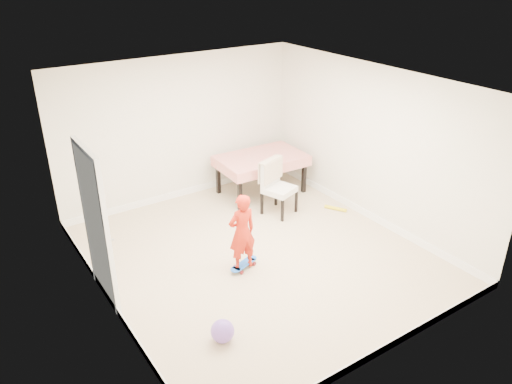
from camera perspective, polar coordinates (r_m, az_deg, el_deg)
ground at (r=7.59m, az=0.21°, el=-7.21°), size 5.00×5.00×0.00m
ceiling at (r=6.56m, az=0.25°, el=12.08°), size 4.50×5.00×0.04m
wall_back at (r=9.00m, az=-8.70°, el=7.10°), size 4.50×0.04×2.60m
wall_front at (r=5.35m, az=15.39°, el=-7.23°), size 4.50×0.04×2.60m
wall_left at (r=6.14m, az=-17.32°, el=-2.97°), size 0.04×5.00×2.60m
wall_right at (r=8.34m, az=13.09°, el=5.20°), size 0.04×5.00×2.60m
door at (r=6.53m, az=-17.76°, el=-4.00°), size 0.11×0.94×2.11m
baseboard_back at (r=9.47m, az=-8.24°, el=-0.02°), size 4.50×0.02×0.12m
baseboard_front at (r=6.09m, az=14.06°, el=-17.14°), size 4.50×0.02×0.12m
baseboard_left at (r=6.80m, az=-16.02°, el=-12.21°), size 0.02×5.00×0.12m
baseboard_right at (r=8.84m, az=12.35°, el=-2.33°), size 0.02×5.00×0.12m
dining_table at (r=9.35m, az=0.60°, el=2.03°), size 1.62×1.06×0.74m
dining_chair at (r=8.56m, az=2.70°, el=0.47°), size 0.70×0.75×0.97m
skateboard at (r=7.29m, az=-1.40°, el=-8.40°), size 0.55×0.34×0.08m
child at (r=6.98m, az=-1.61°, el=-4.86°), size 0.43×0.29×1.15m
balloon at (r=6.05m, az=-3.85°, el=-15.58°), size 0.28×0.28×0.28m
foam_toy at (r=8.96m, az=9.08°, el=-1.86°), size 0.25×0.38×0.06m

